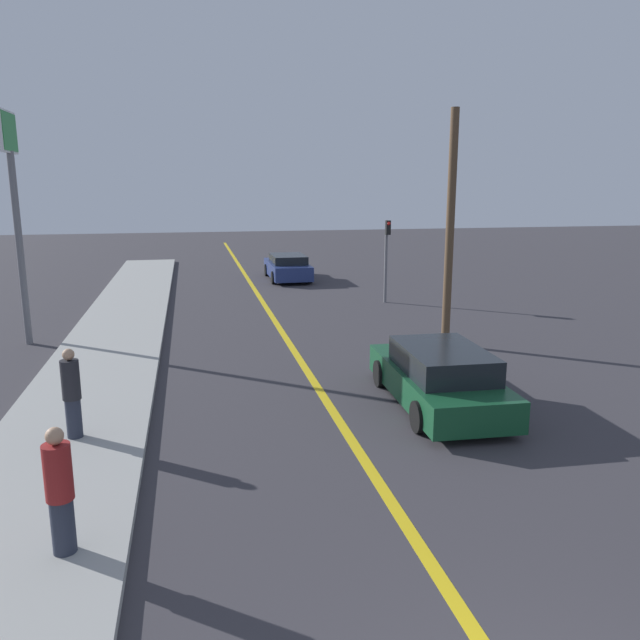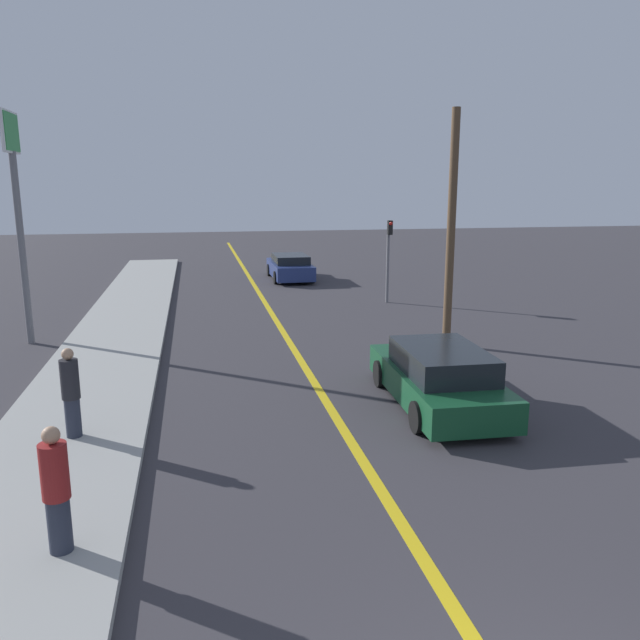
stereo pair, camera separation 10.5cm
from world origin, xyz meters
TOP-DOWN VIEW (x-y plane):
  - road_center_line at (0.00, 18.00)m, footprint 0.20×60.00m
  - sidewalk_left at (-5.11, 17.97)m, footprint 2.82×35.93m
  - car_near_right_lane at (2.28, 8.91)m, footprint 2.07×4.60m
  - car_ahead_center at (1.93, 27.41)m, footprint 1.95×4.43m
  - pedestrian_near_curb at (-4.47, 4.54)m, footprint 0.34×0.34m
  - pedestrian_mid_group at (-4.96, 8.33)m, footprint 0.32×0.32m
  - traffic_light at (4.80, 20.50)m, footprint 0.18×0.40m
  - roadside_sign at (-7.56, 16.35)m, footprint 0.20×1.53m
  - utility_pole at (4.47, 13.71)m, footprint 0.24×0.24m

SIDE VIEW (x-z plane):
  - road_center_line at x=0.00m, z-range 0.00..0.01m
  - sidewalk_left at x=-5.11m, z-range 0.00..0.15m
  - car_ahead_center at x=1.93m, z-range -0.01..1.24m
  - car_near_right_lane at x=2.28m, z-range -0.03..1.29m
  - pedestrian_near_curb at x=-4.47m, z-range 0.15..1.80m
  - pedestrian_mid_group at x=-4.96m, z-range 0.15..1.81m
  - traffic_light at x=4.80m, z-range 0.42..3.68m
  - utility_pole at x=4.47m, z-range 0.00..6.69m
  - roadside_sign at x=-7.56m, z-range 1.40..8.03m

